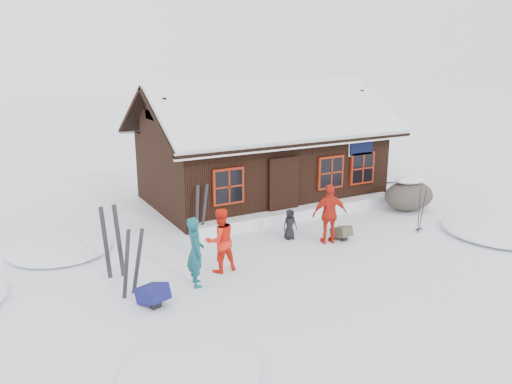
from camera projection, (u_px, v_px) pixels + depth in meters
ground at (302, 247)px, 14.05m from camera, size 120.00×120.00×0.00m
mountain_hut at (261, 157)px, 18.54m from camera, size 8.90×6.09×4.42m
snow_drift at (301, 212)px, 16.61m from camera, size 7.60×0.60×0.35m
snow_mounds at (312, 220)px, 16.40m from camera, size 20.60×13.20×0.48m
skier_teal at (195, 252)px, 11.49m from camera, size 0.51×0.67×1.67m
skier_orange_left at (220, 240)px, 12.27m from camera, size 0.81×0.64×1.63m
skier_orange_right at (330, 214)px, 14.14m from camera, size 1.09×0.70×1.73m
skier_crouched at (290, 224)px, 14.55m from camera, size 0.46×0.32×0.90m
boulder at (409, 195)px, 17.33m from camera, size 1.85×1.39×1.09m
ski_pair_left at (132, 263)px, 11.05m from camera, size 0.61×0.19×1.59m
ski_pair_mid at (112, 243)px, 11.88m from camera, size 0.51×0.10×1.88m
ski_pair_right at (201, 212)px, 14.70m from camera, size 0.53×0.21×1.63m
ski_poles at (421, 211)px, 15.10m from camera, size 0.25×0.12×1.41m
backpack_blue at (153, 297)px, 10.72m from camera, size 0.66×0.77×0.36m
backpack_olive at (341, 234)px, 14.60m from camera, size 0.47×0.59×0.30m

